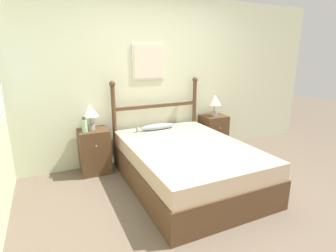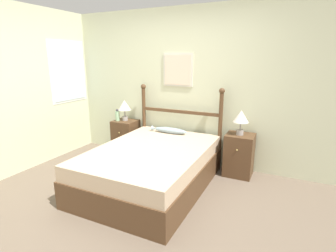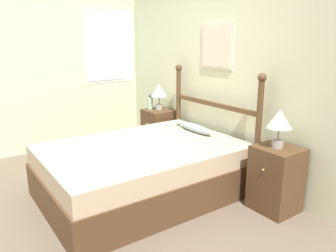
{
  "view_description": "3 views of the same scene",
  "coord_description": "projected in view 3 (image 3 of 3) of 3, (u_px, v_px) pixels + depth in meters",
  "views": [
    {
      "loc": [
        -1.6,
        -2.2,
        1.69
      ],
      "look_at": [
        -0.09,
        1.01,
        0.7
      ],
      "focal_mm": 28.0,
      "sensor_mm": 36.0,
      "label": 1
    },
    {
      "loc": [
        1.66,
        -2.36,
        1.76
      ],
      "look_at": [
        0.01,
        1.08,
        0.76
      ],
      "focal_mm": 28.0,
      "sensor_mm": 36.0,
      "label": 2
    },
    {
      "loc": [
        2.82,
        -1.07,
        1.65
      ],
      "look_at": [
        -0.02,
        0.92,
        0.72
      ],
      "focal_mm": 35.0,
      "sensor_mm": 36.0,
      "label": 3
    }
  ],
  "objects": [
    {
      "name": "ground_plane",
      "position": [
        93.0,
        210.0,
        3.25
      ],
      "size": [
        16.0,
        16.0,
        0.0
      ],
      "primitive_type": "plane",
      "color": "brown"
    },
    {
      "name": "wall_back",
      "position": [
        225.0,
        71.0,
        3.88
      ],
      "size": [
        6.4,
        0.08,
        2.55
      ],
      "color": "beige",
      "rests_on": "ground_plane"
    },
    {
      "name": "wall_left",
      "position": [
        30.0,
        65.0,
        4.62
      ],
      "size": [
        0.08,
        6.4,
        2.55
      ],
      "color": "beige",
      "rests_on": "ground_plane"
    },
    {
      "name": "bed",
      "position": [
        143.0,
        170.0,
        3.52
      ],
      "size": [
        1.45,
        2.05,
        0.56
      ],
      "color": "#4C331E",
      "rests_on": "ground_plane"
    },
    {
      "name": "headboard",
      "position": [
        213.0,
        116.0,
        3.95
      ],
      "size": [
        1.48,
        0.09,
        1.31
      ],
      "color": "#4C331E",
      "rests_on": "ground_plane"
    },
    {
      "name": "nightstand_left",
      "position": [
        159.0,
        131.0,
        4.82
      ],
      "size": [
        0.41,
        0.4,
        0.65
      ],
      "color": "#4C331E",
      "rests_on": "ground_plane"
    },
    {
      "name": "nightstand_right",
      "position": [
        276.0,
        179.0,
        3.18
      ],
      "size": [
        0.41,
        0.4,
        0.65
      ],
      "color": "#4C331E",
      "rests_on": "ground_plane"
    },
    {
      "name": "table_lamp_left",
      "position": [
        159.0,
        92.0,
        4.69
      ],
      "size": [
        0.23,
        0.23,
        0.37
      ],
      "color": "gray",
      "rests_on": "nightstand_left"
    },
    {
      "name": "table_lamp_right",
      "position": [
        279.0,
        121.0,
        3.03
      ],
      "size": [
        0.23,
        0.23,
        0.37
      ],
      "color": "gray",
      "rests_on": "nightstand_right"
    },
    {
      "name": "bottle",
      "position": [
        150.0,
        102.0,
        4.76
      ],
      "size": [
        0.07,
        0.07,
        0.22
      ],
      "color": "#99C699",
      "rests_on": "nightstand_left"
    },
    {
      "name": "fish_pillow",
      "position": [
        195.0,
        128.0,
        3.94
      ],
      "size": [
        0.63,
        0.12,
        0.09
      ],
      "color": "#8499A3",
      "rests_on": "bed"
    }
  ]
}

